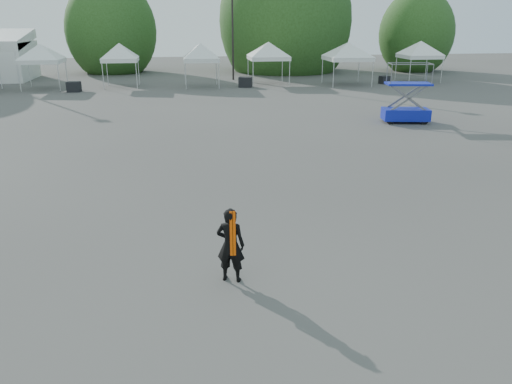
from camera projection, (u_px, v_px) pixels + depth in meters
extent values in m
plane|color=#474442|center=(249.00, 220.00, 13.48)|extent=(120.00, 120.00, 0.00)
cylinder|color=black|center=(232.00, 23.00, 42.18)|extent=(0.16, 0.16, 9.50)
cylinder|color=#382314|center=(114.00, 61.00, 49.30)|extent=(0.36, 0.36, 2.27)
ellipsoid|color=#254818|center=(111.00, 31.00, 48.37)|extent=(4.16, 4.16, 4.78)
cylinder|color=#382314|center=(284.00, 57.00, 50.67)|extent=(0.36, 0.36, 2.80)
ellipsoid|color=#254818|center=(285.00, 21.00, 49.52)|extent=(5.12, 5.12, 5.89)
cylinder|color=#382314|center=(413.00, 60.00, 50.74)|extent=(0.36, 0.36, 2.10)
ellipsoid|color=#254818|center=(416.00, 34.00, 49.89)|extent=(3.84, 3.84, 4.42)
cylinder|color=silver|center=(0.00, 75.00, 37.93)|extent=(0.06, 0.06, 2.00)
cylinder|color=silver|center=(19.00, 78.00, 36.38)|extent=(0.06, 0.06, 2.00)
cylinder|color=silver|center=(59.00, 77.00, 36.77)|extent=(0.06, 0.06, 2.00)
cylinder|color=silver|center=(30.00, 74.00, 38.97)|extent=(0.06, 0.06, 2.00)
cylinder|color=silver|center=(67.00, 73.00, 39.36)|extent=(0.06, 0.06, 2.00)
cube|color=white|center=(42.00, 61.00, 37.51)|extent=(2.97, 2.97, 0.30)
pyramid|color=white|center=(39.00, 44.00, 37.10)|extent=(4.20, 4.20, 1.10)
cylinder|color=silver|center=(103.00, 76.00, 37.61)|extent=(0.06, 0.06, 2.00)
cylinder|color=silver|center=(137.00, 75.00, 37.96)|extent=(0.06, 0.06, 2.00)
cylinder|color=silver|center=(107.00, 73.00, 39.92)|extent=(0.06, 0.06, 2.00)
cylinder|color=silver|center=(139.00, 72.00, 40.27)|extent=(0.06, 0.06, 2.00)
cube|color=white|center=(120.00, 60.00, 38.58)|extent=(2.68, 2.68, 0.30)
pyramid|color=white|center=(119.00, 43.00, 38.17)|extent=(3.79, 3.79, 1.10)
cylinder|color=silver|center=(186.00, 76.00, 37.58)|extent=(0.06, 0.06, 2.00)
cylinder|color=silver|center=(219.00, 75.00, 37.94)|extent=(0.06, 0.06, 2.00)
cylinder|color=silver|center=(185.00, 73.00, 39.92)|extent=(0.06, 0.06, 2.00)
cylinder|color=silver|center=(216.00, 72.00, 40.27)|extent=(0.06, 0.06, 2.00)
cube|color=white|center=(201.00, 60.00, 38.57)|extent=(2.70, 2.70, 0.30)
pyramid|color=white|center=(200.00, 43.00, 38.16)|extent=(3.82, 3.82, 1.10)
cylinder|color=silver|center=(253.00, 74.00, 39.08)|extent=(0.06, 0.06, 2.00)
cylinder|color=silver|center=(290.00, 73.00, 39.49)|extent=(0.06, 0.06, 2.00)
cylinder|color=silver|center=(248.00, 70.00, 41.81)|extent=(0.06, 0.06, 2.00)
cylinder|color=silver|center=(282.00, 70.00, 42.22)|extent=(0.06, 0.06, 2.00)
cube|color=white|center=(268.00, 58.00, 40.29)|extent=(3.12, 3.12, 0.30)
pyramid|color=white|center=(268.00, 42.00, 39.88)|extent=(4.42, 4.42, 1.10)
cylinder|color=silver|center=(333.00, 75.00, 38.44)|extent=(0.06, 0.06, 2.00)
cylinder|color=silver|center=(373.00, 74.00, 38.88)|extent=(0.06, 0.06, 2.00)
cylinder|color=silver|center=(322.00, 71.00, 41.38)|extent=(0.06, 0.06, 2.00)
cylinder|color=silver|center=(359.00, 70.00, 41.83)|extent=(0.06, 0.06, 2.00)
cube|color=white|center=(347.00, 58.00, 39.78)|extent=(3.36, 3.36, 0.30)
pyramid|color=white|center=(348.00, 42.00, 39.36)|extent=(4.75, 4.75, 1.10)
cylinder|color=silver|center=(410.00, 71.00, 40.77)|extent=(0.06, 0.06, 2.00)
cylinder|color=silver|center=(442.00, 71.00, 41.17)|extent=(0.06, 0.06, 2.00)
cylinder|color=silver|center=(396.00, 68.00, 43.38)|extent=(0.06, 0.06, 2.00)
cylinder|color=silver|center=(426.00, 68.00, 43.78)|extent=(0.06, 0.06, 2.00)
cube|color=white|center=(420.00, 56.00, 41.92)|extent=(3.00, 3.00, 0.30)
pyramid|color=white|center=(421.00, 41.00, 41.50)|extent=(4.24, 4.24, 1.10)
imported|color=black|center=(231.00, 245.00, 10.16)|extent=(0.68, 0.55, 1.60)
cube|color=#FF5305|center=(231.00, 234.00, 9.90)|extent=(0.13, 0.02, 0.96)
cube|color=#0B1999|center=(405.00, 114.00, 25.86)|extent=(2.50, 1.56, 0.58)
cube|color=#0B1999|center=(408.00, 84.00, 25.35)|extent=(2.39, 1.49, 0.10)
cylinder|color=black|center=(390.00, 121.00, 25.52)|extent=(0.37, 0.20, 0.35)
cylinder|color=black|center=(425.00, 121.00, 25.47)|extent=(0.37, 0.20, 0.35)
cylinder|color=black|center=(386.00, 117.00, 26.43)|extent=(0.37, 0.20, 0.35)
cylinder|color=black|center=(419.00, 117.00, 26.39)|extent=(0.37, 0.20, 0.35)
cube|color=black|center=(74.00, 87.00, 36.56)|extent=(0.98, 0.79, 0.73)
cube|color=black|center=(245.00, 82.00, 39.01)|extent=(1.17, 1.01, 0.78)
cube|color=black|center=(385.00, 80.00, 41.08)|extent=(0.94, 0.82, 0.62)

